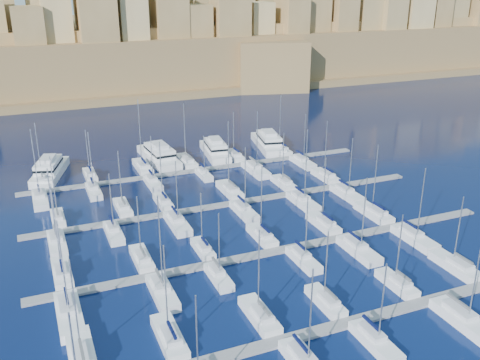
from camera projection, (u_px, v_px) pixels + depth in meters
name	position (u px, v px, depth m)	size (l,w,h in m)	color
ground	(254.00, 223.00, 102.13)	(600.00, 600.00, 0.00)	black
pontoon_near	(356.00, 321.00, 72.71)	(84.00, 2.00, 0.40)	slate
pontoon_mid_near	(282.00, 250.00, 91.70)	(84.00, 2.00, 0.40)	slate
pontoon_mid_far	(235.00, 203.00, 110.69)	(84.00, 2.00, 0.40)	slate
pontoon_far	(201.00, 170.00, 129.68)	(84.00, 2.00, 0.40)	slate
sailboat_0	(82.00, 356.00, 65.06)	(3.13, 10.42, 14.10)	white
sailboat_1	(170.00, 337.00, 68.55)	(2.82, 9.41, 14.03)	white
sailboat_2	(260.00, 316.00, 72.96)	(2.73, 9.10, 13.76)	white
sailboat_3	(326.00, 301.00, 76.19)	(2.43, 8.11, 11.85)	white
sailboat_4	(397.00, 284.00, 80.59)	(2.40, 7.99, 12.23)	white
sailboat_5	(456.00, 266.00, 85.51)	(2.84, 9.46, 12.80)	white
sailboat_9	(375.00, 341.00, 67.82)	(2.59, 8.63, 12.53)	white
sailboat_10	(464.00, 320.00, 71.98)	(3.12, 10.41, 14.98)	white
sailboat_12	(62.00, 273.00, 83.41)	(2.76, 9.18, 15.41)	white
sailboat_13	(142.00, 259.00, 87.68)	(2.59, 8.63, 11.91)	white
sailboat_14	(203.00, 249.00, 90.92)	(2.24, 7.46, 11.12)	white
sailboat_15	(262.00, 236.00, 95.49)	(2.60, 8.66, 14.11)	white
sailboat_16	(324.00, 224.00, 100.19)	(2.68, 8.92, 13.85)	white
sailboat_17	(374.00, 213.00, 104.70)	(2.93, 9.76, 14.86)	white
sailboat_18	(69.00, 314.00, 73.16)	(3.27, 10.90, 15.54)	white
sailboat_19	(162.00, 292.00, 78.41)	(2.92, 9.72, 16.59)	white
sailboat_20	(218.00, 276.00, 82.55)	(2.33, 7.76, 11.93)	white
sailboat_21	(303.00, 259.00, 87.57)	(2.52, 8.39, 12.29)	white
sailboat_22	(358.00, 250.00, 90.59)	(2.96, 9.88, 14.28)	white
sailboat_23	(414.00, 238.00, 94.76)	(2.98, 9.95, 14.32)	white
sailboat_24	(58.00, 219.00, 102.30)	(2.37, 7.92, 13.40)	white
sailboat_25	(123.00, 208.00, 107.08)	(2.59, 8.62, 12.79)	white
sailboat_26	(163.00, 202.00, 109.87)	(2.47, 8.23, 13.79)	white
sailboat_27	(230.00, 190.00, 115.94)	(2.95, 9.84, 16.29)	white
sailboat_28	(284.00, 183.00, 119.92)	(2.54, 8.45, 12.62)	white
sailboat_29	(325.00, 176.00, 124.10)	(2.70, 8.99, 14.10)	white
sailboat_30	(57.00, 243.00, 92.82)	(2.88, 9.59, 15.02)	white
sailboat_31	(114.00, 232.00, 96.76)	(2.60, 8.66, 12.54)	white
sailboat_32	(177.00, 223.00, 100.43)	(2.98, 9.94, 13.54)	white
sailboat_33	(244.00, 211.00, 105.67)	(2.77, 9.24, 14.33)	white
sailboat_34	(303.00, 201.00, 110.04)	(2.98, 9.94, 16.57)	white
sailboat_35	(347.00, 194.00, 114.03)	(2.90, 9.66, 13.53)	white
sailboat_36	(43.00, 181.00, 121.26)	(2.72, 9.08, 14.41)	white
sailboat_37	(90.00, 175.00, 124.72)	(2.49, 8.31, 11.83)	white
sailboat_38	(143.00, 167.00, 130.14)	(3.13, 10.43, 17.58)	white
sailboat_39	(186.00, 161.00, 134.04)	(3.08, 10.26, 15.69)	white
sailboat_40	(234.00, 156.00, 138.12)	(2.72, 9.05, 12.49)	white
sailboat_41	(280.00, 150.00, 142.93)	(2.74, 9.15, 15.62)	white
sailboat_42	(40.00, 199.00, 111.17)	(2.93, 9.78, 16.27)	white
sailboat_43	(94.00, 191.00, 115.57)	(2.62, 8.74, 14.34)	white
sailboat_44	(153.00, 183.00, 120.22)	(2.64, 8.82, 12.07)	white
sailboat_45	(204.00, 174.00, 125.28)	(2.21, 7.37, 10.53)	white
sailboat_46	(256.00, 169.00, 128.28)	(3.25, 10.85, 15.46)	white
sailboat_47	(302.00, 162.00, 133.62)	(2.83, 9.42, 13.41)	white
motor_yacht_a	(49.00, 169.00, 125.57)	(10.38, 18.47, 5.25)	white
motor_yacht_b	(159.00, 155.00, 135.79)	(7.18, 19.72, 5.25)	white
motor_yacht_c	(215.00, 150.00, 139.96)	(7.12, 17.18, 5.25)	white
motor_yacht_d	(268.00, 142.00, 146.48)	(9.13, 19.39, 5.25)	white
fortified_city	(108.00, 49.00, 230.83)	(460.00, 108.95, 59.52)	brown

